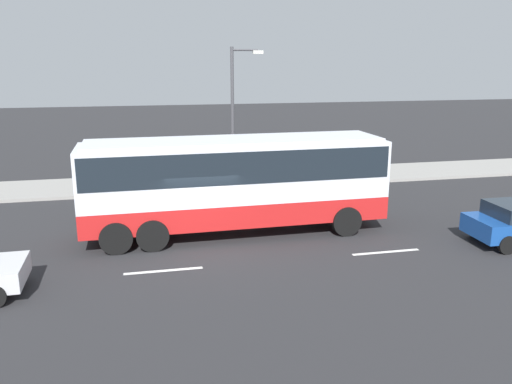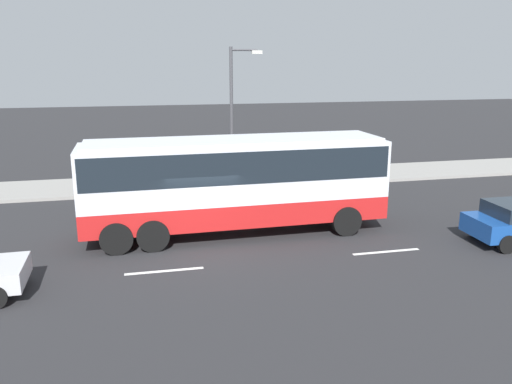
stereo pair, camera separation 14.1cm
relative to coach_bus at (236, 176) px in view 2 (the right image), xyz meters
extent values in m
plane|color=#28282B|center=(-1.37, -0.88, -2.20)|extent=(120.00, 120.00, 0.00)
cube|color=gray|center=(-1.37, 8.46, -2.13)|extent=(80.00, 4.00, 0.15)
cube|color=white|center=(-2.84, -3.08, -2.20)|extent=(2.40, 0.16, 0.01)
cube|color=white|center=(4.58, -3.08, -2.20)|extent=(2.40, 0.16, 0.01)
cube|color=red|center=(0.00, 0.00, -1.23)|extent=(11.04, 2.65, 0.84)
cube|color=silver|center=(0.00, 0.00, 0.21)|extent=(11.04, 2.65, 2.05)
cube|color=black|center=(0.00, 0.00, 0.52)|extent=(10.82, 2.68, 1.13)
cube|color=black|center=(5.46, 0.07, 0.32)|extent=(0.15, 2.31, 1.64)
cube|color=silver|center=(0.00, 0.00, 1.30)|extent=(10.60, 2.49, 0.12)
cylinder|color=black|center=(3.89, 1.25, -1.65)|extent=(1.10, 0.31, 1.10)
cylinder|color=black|center=(3.92, -1.15, -1.65)|extent=(1.10, 0.31, 1.10)
cylinder|color=black|center=(-3.12, 1.17, -1.65)|extent=(1.10, 0.31, 1.10)
cylinder|color=black|center=(-3.09, -1.24, -1.65)|extent=(1.10, 0.31, 1.10)
cylinder|color=black|center=(-4.32, 1.15, -1.65)|extent=(1.10, 0.31, 1.10)
cylinder|color=black|center=(-4.29, -1.26, -1.65)|extent=(1.10, 0.31, 1.10)
cylinder|color=black|center=(-7.29, -2.88, -1.88)|extent=(0.64, 0.21, 0.64)
cylinder|color=black|center=(8.47, -2.35, -1.88)|extent=(0.64, 0.21, 0.64)
cylinder|color=black|center=(8.43, -4.10, -1.88)|extent=(0.64, 0.21, 0.64)
cylinder|color=black|center=(-4.56, 7.22, -1.66)|extent=(0.14, 0.14, 0.77)
cylinder|color=black|center=(-4.59, 7.06, -1.66)|extent=(0.14, 0.14, 0.77)
cylinder|color=gold|center=(-4.57, 7.14, -0.99)|extent=(0.32, 0.32, 0.58)
sphere|color=#9E7051|center=(-4.57, 7.14, -0.59)|extent=(0.21, 0.21, 0.21)
cylinder|color=#47474C|center=(1.13, 6.90, 1.33)|extent=(0.16, 0.16, 6.77)
cylinder|color=#47474C|center=(1.76, 6.90, 4.57)|extent=(1.26, 0.10, 0.10)
cube|color=silver|center=(2.40, 6.90, 4.47)|extent=(0.50, 0.24, 0.16)
camera|label=1|loc=(-3.30, -18.22, 4.07)|focal=36.44mm
camera|label=2|loc=(-3.43, -18.19, 4.07)|focal=36.44mm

